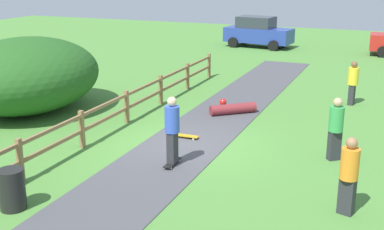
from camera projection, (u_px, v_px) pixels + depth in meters
ground_plane at (184, 145)px, 14.69m from camera, size 60.00×60.00×0.00m
asphalt_path at (184, 145)px, 14.69m from camera, size 2.40×28.00×0.02m
wooden_fence at (106, 114)px, 15.46m from camera, size 0.12×18.12×1.10m
bush_large at (27, 75)px, 17.81m from camera, size 4.74×5.68×2.62m
trash_bin at (12, 189)px, 10.75m from camera, size 0.56×0.56×0.90m
skater_riding at (172, 128)px, 12.90m from camera, size 0.39×0.80×1.84m
skater_fallen at (232, 108)px, 17.74m from camera, size 1.50×1.53×0.36m
skateboard_loose at (186, 136)px, 15.23m from camera, size 0.80×0.21×0.08m
bystander_yellow at (353, 81)px, 18.70m from camera, size 0.43×0.43×1.64m
bystander_orange at (349, 173)px, 10.39m from camera, size 0.48×0.48×1.70m
bystander_green at (336, 126)px, 13.34m from camera, size 0.53×0.53×1.72m
parked_car_blue at (258, 32)px, 31.93m from camera, size 4.38×2.39×1.92m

